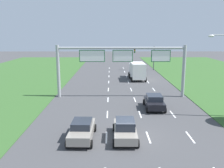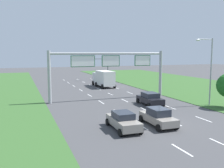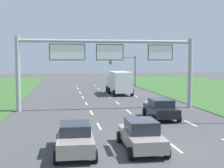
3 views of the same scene
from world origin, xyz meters
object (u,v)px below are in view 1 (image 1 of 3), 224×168
(car_mid_lane, at_px, (154,102))
(sign_gantry, at_px, (121,61))
(box_truck, at_px, (137,70))
(car_near_red, at_px, (82,130))
(traffic_light_mast, at_px, (146,54))
(car_lead_silver, at_px, (125,129))

(car_mid_lane, distance_m, sign_gantry, 7.71)
(sign_gantry, bearing_deg, box_truck, 75.15)
(box_truck, distance_m, sign_gantry, 13.98)
(car_mid_lane, bearing_deg, box_truck, 91.78)
(car_near_red, distance_m, traffic_light_mast, 40.45)
(car_lead_silver, xyz_separation_m, sign_gantry, (0.25, 13.81, 4.13))
(car_near_red, bearing_deg, box_truck, 76.48)
(car_lead_silver, distance_m, sign_gantry, 14.41)
(car_lead_silver, relative_size, box_truck, 0.61)
(car_near_red, bearing_deg, sign_gantry, 76.29)
(traffic_light_mast, bearing_deg, car_near_red, -105.06)
(car_lead_silver, distance_m, traffic_light_mast, 39.67)
(car_lead_silver, bearing_deg, car_mid_lane, 66.12)
(car_mid_lane, distance_m, traffic_light_mast, 30.90)
(car_near_red, relative_size, sign_gantry, 0.26)
(car_mid_lane, relative_size, traffic_light_mast, 0.78)
(car_lead_silver, relative_size, traffic_light_mast, 0.79)
(car_near_red, relative_size, box_truck, 0.62)
(car_mid_lane, relative_size, box_truck, 0.61)
(car_mid_lane, bearing_deg, sign_gantry, 124.63)
(car_near_red, xyz_separation_m, car_lead_silver, (3.52, 0.02, 0.02))
(sign_gantry, bearing_deg, car_lead_silver, -91.04)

